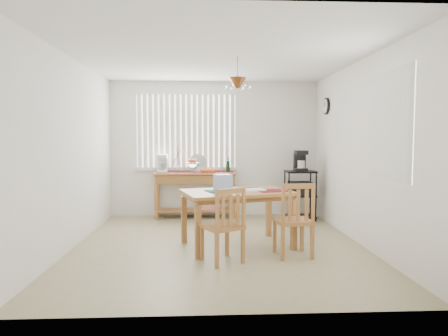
{
  "coord_description": "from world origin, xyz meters",
  "views": [
    {
      "loc": [
        -0.19,
        -5.53,
        1.48
      ],
      "look_at": [
        0.1,
        0.55,
        1.05
      ],
      "focal_mm": 32.0,
      "sensor_mm": 36.0,
      "label": 1
    }
  ],
  "objects": [
    {
      "name": "ground",
      "position": [
        0.0,
        0.0,
        -0.01
      ],
      "size": [
        4.0,
        4.5,
        0.01
      ],
      "primitive_type": "cube",
      "color": "tan"
    },
    {
      "name": "room_shell",
      "position": [
        0.0,
        0.02,
        1.69
      ],
      "size": [
        4.2,
        4.7,
        2.7
      ],
      "color": "white",
      "rests_on": "ground"
    },
    {
      "name": "sideboard",
      "position": [
        -0.37,
        2.01,
        0.65
      ],
      "size": [
        1.54,
        0.43,
        0.87
      ],
      "color": "#AF733B",
      "rests_on": "ground"
    },
    {
      "name": "sideboard_items",
      "position": [
        -0.61,
        2.03,
        1.0
      ],
      "size": [
        1.46,
        0.36,
        0.66
      ],
      "color": "maroon",
      "rests_on": "sideboard"
    },
    {
      "name": "wire_cart",
      "position": [
        1.56,
        1.72,
        0.55
      ],
      "size": [
        0.54,
        0.43,
        0.91
      ],
      "color": "black",
      "rests_on": "ground"
    },
    {
      "name": "cart_items",
      "position": [
        1.56,
        1.73,
        1.08
      ],
      "size": [
        0.21,
        0.26,
        0.38
      ],
      "color": "black",
      "rests_on": "wire_cart"
    },
    {
      "name": "dining_table",
      "position": [
        0.25,
        -0.07,
        0.69
      ],
      "size": [
        1.65,
        1.29,
        0.78
      ],
      "color": "#AF733B",
      "rests_on": "ground"
    },
    {
      "name": "table_items",
      "position": [
        0.15,
        -0.23,
        0.87
      ],
      "size": [
        1.21,
        0.55,
        0.25
      ],
      "color": "#147360",
      "rests_on": "dining_table"
    },
    {
      "name": "chair_left",
      "position": [
        0.04,
        -0.81,
        0.45
      ],
      "size": [
        0.57,
        0.57,
        0.92
      ],
      "color": "#AF733B",
      "rests_on": "ground"
    },
    {
      "name": "chair_right",
      "position": [
        0.93,
        -0.61,
        0.47
      ],
      "size": [
        0.48,
        0.48,
        0.95
      ],
      "color": "#AF733B",
      "rests_on": "ground"
    }
  ]
}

